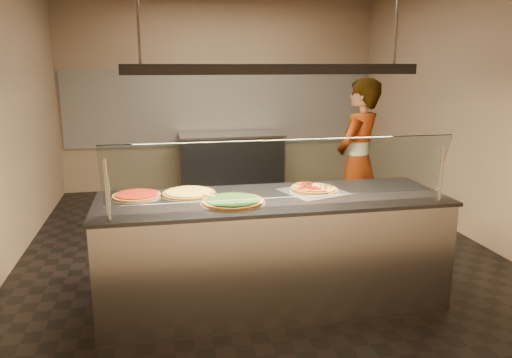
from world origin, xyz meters
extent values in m
cube|color=black|center=(0.00, 0.00, -0.01)|extent=(5.00, 6.00, 0.02)
cube|color=#9D8165|center=(0.00, 3.01, 1.50)|extent=(5.00, 0.02, 3.00)
cube|color=#9D8165|center=(0.00, -3.01, 1.50)|extent=(5.00, 0.02, 3.00)
cube|color=#9D8165|center=(2.51, 0.00, 1.50)|extent=(0.02, 6.00, 3.00)
cube|color=silver|center=(0.00, 2.98, 1.30)|extent=(4.90, 0.02, 1.20)
cube|color=#B7B7BC|center=(-0.13, -1.20, 0.45)|extent=(2.80, 0.90, 0.90)
cube|color=#313135|center=(-0.13, -1.20, 0.92)|extent=(2.84, 0.94, 0.03)
cylinder|color=#B7B7BC|center=(-1.38, -1.60, 1.15)|extent=(0.03, 0.03, 0.44)
cylinder|color=#B7B7BC|center=(1.12, -1.60, 1.15)|extent=(0.03, 0.03, 0.44)
cube|color=white|center=(-0.13, -1.54, 1.23)|extent=(2.60, 0.18, 0.47)
cube|color=silver|center=(0.25, -1.11, 0.93)|extent=(0.59, 0.59, 0.01)
cylinder|color=silver|center=(0.25, -1.11, 0.94)|extent=(0.42, 0.42, 0.01)
cylinder|color=#5F0A09|center=(0.24, -1.03, 0.99)|extent=(0.06, 0.06, 0.01)
cylinder|color=#5F0A09|center=(0.20, -1.00, 0.99)|extent=(0.06, 0.06, 0.01)
cylinder|color=#5F0A09|center=(0.22, -1.06, 0.99)|extent=(0.06, 0.06, 0.01)
cylinder|color=#5F0A09|center=(0.17, -1.05, 0.99)|extent=(0.06, 0.06, 0.01)
cylinder|color=#5F0A09|center=(0.21, -1.10, 0.99)|extent=(0.06, 0.06, 0.01)
cylinder|color=#5F0A09|center=(0.17, -1.11, 0.99)|extent=(0.06, 0.06, 0.01)
cylinder|color=#5F0A09|center=(0.19, -1.13, 0.99)|extent=(0.06, 0.06, 0.01)
cylinder|color=#5F0A09|center=(0.13, -1.17, 0.99)|extent=(0.06, 0.06, 0.01)
cylinder|color=#5F0A09|center=(0.18, -1.18, 0.99)|extent=(0.06, 0.06, 0.01)
cylinder|color=#5F0A09|center=(0.20, -1.21, 0.99)|extent=(0.06, 0.06, 0.01)
cylinder|color=#5F0A09|center=(0.24, -1.16, 0.99)|extent=(0.06, 0.06, 0.01)
cylinder|color=#5F0A09|center=(0.25, -1.22, 0.99)|extent=(0.06, 0.06, 0.01)
cube|color=#19590F|center=(0.25, -0.99, 0.99)|extent=(0.02, 0.02, 0.01)
cube|color=#19590F|center=(0.20, -1.02, 0.99)|extent=(0.01, 0.02, 0.01)
cube|color=#19590F|center=(0.13, -1.04, 0.99)|extent=(0.01, 0.02, 0.01)
cube|color=#19590F|center=(0.18, -1.09, 0.99)|extent=(0.01, 0.02, 0.01)
cube|color=#19590F|center=(0.19, -1.12, 0.99)|extent=(0.02, 0.01, 0.01)
cube|color=#19590F|center=(0.14, -1.17, 0.99)|extent=(0.02, 0.02, 0.01)
cube|color=#19590F|center=(0.18, -1.24, 0.99)|extent=(0.02, 0.02, 0.01)
cube|color=#19590F|center=(0.22, -1.19, 0.99)|extent=(0.02, 0.02, 0.01)
sphere|color=#513014|center=(0.27, -1.26, 0.97)|extent=(0.03, 0.03, 0.03)
sphere|color=#513014|center=(0.28, -1.18, 0.97)|extent=(0.03, 0.03, 0.03)
sphere|color=#513014|center=(0.28, -1.16, 0.97)|extent=(0.03, 0.03, 0.03)
sphere|color=#513014|center=(0.29, -1.15, 0.97)|extent=(0.03, 0.03, 0.03)
sphere|color=#513014|center=(0.34, -1.16, 0.97)|extent=(0.03, 0.03, 0.03)
sphere|color=#513014|center=(0.34, -1.14, 0.97)|extent=(0.03, 0.03, 0.03)
sphere|color=#513014|center=(0.40, -1.12, 0.97)|extent=(0.03, 0.03, 0.03)
sphere|color=#513014|center=(0.38, -1.09, 0.97)|extent=(0.03, 0.03, 0.03)
sphere|color=#513014|center=(0.37, -1.06, 0.97)|extent=(0.03, 0.03, 0.03)
sphere|color=#513014|center=(0.33, -1.05, 0.97)|extent=(0.03, 0.03, 0.03)
cylinder|color=silver|center=(-0.48, -1.33, 0.93)|extent=(0.51, 0.51, 0.01)
cylinder|color=brown|center=(-0.48, -1.33, 0.95)|extent=(0.48, 0.48, 0.02)
cylinder|color=black|center=(-0.48, -1.33, 0.96)|extent=(0.42, 0.42, 0.01)
cylinder|color=silver|center=(-0.79, -0.99, 0.93)|extent=(0.47, 0.47, 0.01)
cylinder|color=brown|center=(-0.79, -0.99, 0.94)|extent=(0.44, 0.44, 0.02)
cylinder|color=#E4C154|center=(-0.79, -0.99, 0.96)|extent=(0.38, 0.38, 0.01)
cylinder|color=silver|center=(-1.22, -0.99, 0.93)|extent=(0.42, 0.42, 0.01)
cylinder|color=brown|center=(-1.22, -0.99, 0.94)|extent=(0.39, 0.39, 0.02)
cylinder|color=#6D0705|center=(-1.22, -0.99, 0.96)|extent=(0.34, 0.34, 0.01)
cube|color=#B7B7BC|center=(-0.50, -1.19, 0.96)|extent=(0.17, 0.17, 0.00)
cylinder|color=tan|center=(-0.64, -1.17, 0.96)|extent=(0.11, 0.12, 0.02)
cube|color=#313135|center=(0.09, 2.55, 0.45)|extent=(1.55, 0.70, 0.90)
cube|color=#B7B7BC|center=(0.09, 2.55, 0.92)|extent=(1.59, 0.74, 0.03)
imported|color=#3B3544|center=(1.13, 0.05, 0.92)|extent=(0.79, 0.78, 1.84)
cube|color=#313135|center=(-0.13, -1.20, 1.95)|extent=(2.30, 0.18, 0.08)
camera|label=1|loc=(-1.03, -5.03, 2.00)|focal=35.00mm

